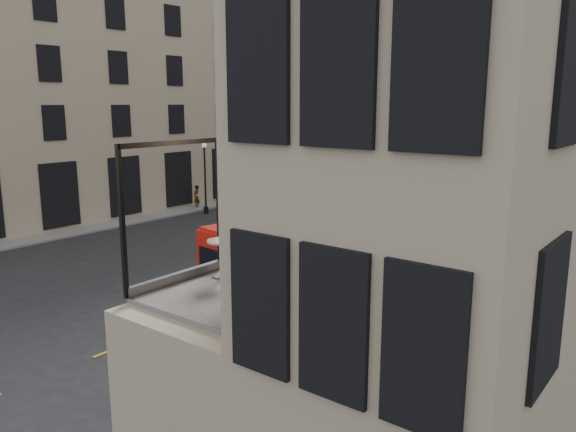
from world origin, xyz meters
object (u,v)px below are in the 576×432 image
Objects in this scene: pedestrian_a at (313,176)px; pedestrian_b at (394,190)px; street_lamp_b at (432,173)px; bus_far at (355,178)px; pedestrian_c at (462,189)px; cafe_chair_a at (280,284)px; car_a at (306,231)px; car_c at (311,202)px; traffic_light_far at (305,171)px; cafe_table_near at (222,252)px; street_lamp_a at (205,182)px; car_b at (396,199)px; bicycle at (233,245)px; cafe_chair_d at (450,224)px; cafe_chair_b at (359,254)px; pedestrian_d at (514,207)px; bus_near at (333,259)px; cyclist at (283,250)px; cafe_table_mid at (325,225)px; traffic_light_near at (342,222)px; cafe_table_far at (371,215)px; cafe_chair_c at (387,243)px; pedestrian_e at (196,197)px.

pedestrian_a reaches higher than pedestrian_b.
street_lamp_b is 0.46× the size of bus_far.
pedestrian_c is 41.06m from cafe_chair_a.
street_lamp_b reaches higher than car_a.
car_c is at bearing -39.13° from pedestrian_a.
cafe_table_near reaches higher than traffic_light_far.
cafe_chair_a is (18.49, -26.78, 4.10)m from car_c.
street_lamp_a is 1.27× the size of car_b.
bicycle is at bearing -123.92° from car_b.
cafe_chair_d is (15.33, -7.08, 4.44)m from bicycle.
street_lamp_b is 38.75m from cafe_table_near.
pedestrian_a is at bearing 126.78° from cafe_chair_b.
pedestrian_d is at bearing 102.26° from cafe_chair_d.
street_lamp_a reaches higher than bus_near.
cyclist is at bearing -56.87° from traffic_light_far.
cyclist is at bearing 88.33° from pedestrian_c.
pedestrian_c is at bearing 105.54° from cafe_table_mid.
bus_near reaches higher than pedestrian_d.
traffic_light_far is 13.63m from pedestrian_c.
cafe_chair_b reaches higher than traffic_light_near.
cafe_table_far is at bearing -27.97° from car_a.
bus_near is at bearing -90.74° from pedestrian_b.
pedestrian_d is (-0.41, 24.41, -1.61)m from bus_near.
cyclist is (4.94, -15.04, -1.71)m from bus_far.
cafe_chair_c is (-0.04, 1.37, -0.03)m from cafe_chair_b.
pedestrian_c is 0.98× the size of pedestrian_e.
pedestrian_a is 2.30× the size of cafe_table_mid.
street_lamp_b is at bearing 45.81° from pedestrian_c.
traffic_light_near is 13.55m from cafe_table_mid.
cafe_chair_c reaches higher than street_lamp_b.
pedestrian_c is (4.51, 3.76, 0.04)m from pedestrian_b.
cafe_chair_a is at bearing -54.49° from traffic_light_far.
car_a is 17.12m from pedestrian_b.
street_lamp_b is 2.75× the size of pedestrian_a.
cafe_chair_d is (16.17, -21.49, 2.25)m from bus_far.
cyclist is 0.95× the size of pedestrian_e.
cafe_chair_d is (22.66, -23.97, 2.42)m from traffic_light_far.
car_b is at bearing 113.77° from cafe_table_mid.
bicycle is 0.97× the size of pedestrian_d.
street_lamp_a is 5.92× the size of cafe_chair_b.
pedestrian_c is (10.85, 8.11, -1.51)m from traffic_light_far.
cafe_chair_d is at bearing -21.91° from bus_near.
car_a is at bearing 129.46° from cafe_chair_b.
pedestrian_a reaches higher than pedestrian_d.
cafe_chair_a is at bearing -68.07° from cafe_table_mid.
bus_far is 26.98m from cafe_chair_d.
car_b is 29.39m from cafe_chair_d.
car_c is 14.36m from pedestrian_c.
cyclist is at bearing -149.29° from traffic_light_near.
pedestrian_c reaches higher than bicycle.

